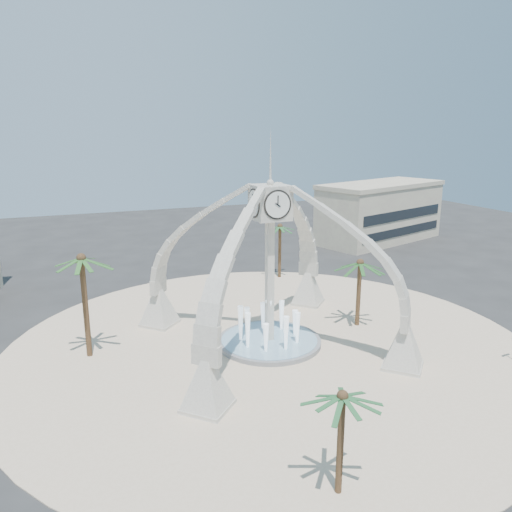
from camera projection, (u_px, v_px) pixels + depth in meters
name	position (u px, v px, depth m)	size (l,w,h in m)	color
ground	(269.00, 344.00, 38.63)	(140.00, 140.00, 0.00)	#282828
plaza	(269.00, 344.00, 38.62)	(40.00, 40.00, 0.06)	beige
clock_tower	(270.00, 263.00, 37.03)	(17.94, 17.94, 16.30)	beige
fountain	(269.00, 341.00, 38.56)	(8.00, 8.00, 3.62)	gray
building_ne	(380.00, 212.00, 73.61)	(21.87, 14.17, 8.60)	beige
palm_east	(360.00, 263.00, 40.97)	(3.91, 3.91, 6.26)	brown
palm_west	(81.00, 260.00, 34.78)	(5.07, 5.07, 8.23)	brown
palm_north	(280.00, 227.00, 54.58)	(4.65, 4.65, 6.53)	brown
palm_south	(343.00, 398.00, 21.65)	(3.90, 3.90, 5.55)	brown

